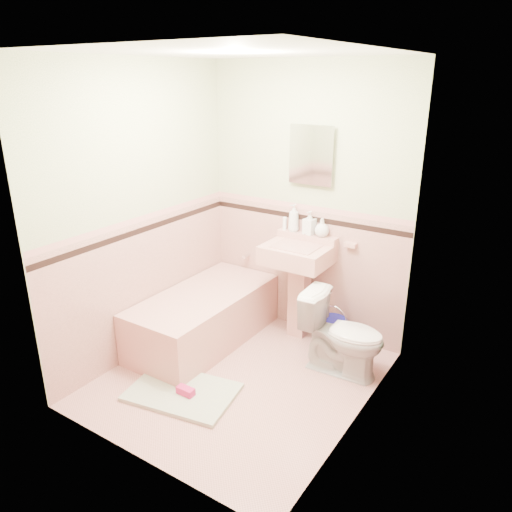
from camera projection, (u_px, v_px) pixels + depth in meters
The scene contains 32 objects.
floor at pixel (240, 378), 4.06m from camera, with size 2.20×2.20×0.00m, color tan.
ceiling at pixel (235, 52), 3.20m from camera, with size 2.20×2.20×0.00m, color white.
wall_back at pixel (306, 204), 4.50m from camera, with size 2.50×2.50×0.00m, color beige.
wall_front at pixel (126, 284), 2.77m from camera, with size 2.50×2.50×0.00m, color beige.
wall_left at pixel (141, 215), 4.14m from camera, with size 2.50×2.50×0.00m, color beige.
wall_right at pixel (366, 260), 3.12m from camera, with size 2.50×2.50×0.00m, color beige.
wainscot_back at pixel (303, 270), 4.71m from camera, with size 2.00×2.00×0.00m, color tan.
wainscot_front at pixel (137, 381), 3.00m from camera, with size 2.00×2.00×0.00m, color tan.
wainscot_left at pixel (148, 285), 4.36m from camera, with size 2.20×2.20×0.00m, color tan.
wainscot_right at pixel (357, 349), 3.35m from camera, with size 2.20×2.20×0.00m, color tan.
accent_back at pixel (305, 218), 4.53m from camera, with size 2.00×2.00×0.00m, color black.
accent_front at pixel (130, 303), 2.82m from camera, with size 2.00×2.00×0.00m, color black.
accent_left at pixel (144, 230), 4.18m from camera, with size 2.20×2.20×0.00m, color black.
accent_right at pixel (362, 278), 3.17m from camera, with size 2.20×2.20×0.00m, color black.
cap_back at pixel (305, 207), 4.49m from camera, with size 2.00×2.00×0.00m, color tan.
cap_front at pixel (129, 288), 2.79m from camera, with size 2.00×2.00×0.00m, color tan.
cap_left at pixel (143, 218), 4.14m from camera, with size 2.20×2.20×0.00m, color tan.
cap_right at pixel (363, 264), 3.14m from camera, with size 2.20×2.20×0.00m, color tan.
bathtub at pixel (204, 319), 4.57m from camera, with size 0.70×1.50×0.45m, color tan.
tub_faucet at pixel (247, 256), 4.99m from camera, with size 0.04×0.04×0.12m, color silver.
sink at pixel (296, 292), 4.55m from camera, with size 0.59×0.48×0.92m, color tan, non-canonical shape.
sink_faucet at pixel (305, 238), 4.50m from camera, with size 0.02×0.02×0.10m, color silver.
medicine_cabinet at pixel (312, 155), 4.29m from camera, with size 0.36×0.04×0.46m, color white.
soap_dish at pixel (351, 245), 4.33m from camera, with size 0.11×0.06×0.04m, color tan.
soap_bottle_left at pixel (294, 218), 4.54m from camera, with size 0.10×0.10×0.26m, color #B2B2B2.
soap_bottle_mid at pixel (310, 223), 4.47m from camera, with size 0.10×0.10×0.21m, color #B2B2B2.
soap_bottle_right at pixel (322, 228), 4.41m from camera, with size 0.13×0.13×0.17m, color #B2B2B2.
tube at pixel (285, 223), 4.62m from camera, with size 0.04×0.04×0.12m, color white.
toilet at pixel (343, 334), 4.04m from camera, with size 0.39×0.68×0.70m, color white.
bucket at pixel (332, 332), 4.51m from camera, with size 0.27×0.27×0.27m, color #171A9A, non-canonical shape.
bath_mat at pixel (182, 392), 3.85m from camera, with size 0.82×0.55×0.03m, color #97A489.
shoe at pixel (186, 391), 3.79m from camera, with size 0.14×0.07×0.06m, color #BF1E59.
Camera 1 is at (2.00, -2.83, 2.36)m, focal length 34.41 mm.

